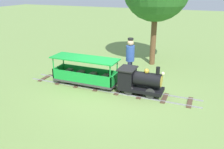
# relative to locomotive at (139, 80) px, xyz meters

# --- Properties ---
(ground_plane) EXTENTS (60.00, 60.00, 0.00)m
(ground_plane) POSITION_rel_locomotive_xyz_m (0.00, -0.94, -0.48)
(ground_plane) COLOR #75934C
(track) EXTENTS (0.72, 6.05, 0.04)m
(track) POSITION_rel_locomotive_xyz_m (0.00, -1.03, -0.47)
(track) COLOR gray
(track) RESTS_ON ground_plane
(locomotive) EXTENTS (0.68, 1.45, 0.97)m
(locomotive) POSITION_rel_locomotive_xyz_m (0.00, 0.00, 0.00)
(locomotive) COLOR black
(locomotive) RESTS_ON ground_plane
(passenger_car) EXTENTS (0.78, 2.35, 0.97)m
(passenger_car) POSITION_rel_locomotive_xyz_m (0.00, -1.93, -0.06)
(passenger_car) COLOR #3F3F3F
(passenger_car) RESTS_ON ground_plane
(conductor_person) EXTENTS (0.30, 0.30, 1.62)m
(conductor_person) POSITION_rel_locomotive_xyz_m (-0.91, -0.60, 0.47)
(conductor_person) COLOR #282D47
(conductor_person) RESTS_ON ground_plane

